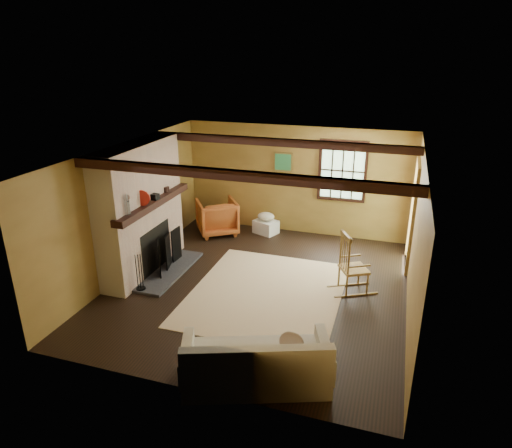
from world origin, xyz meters
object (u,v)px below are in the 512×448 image
at_px(fireplace, 142,214).
at_px(laundry_basket, 266,227).
at_px(armchair, 217,217).
at_px(sofa, 257,366).
at_px(rocking_chair, 352,267).

relative_size(fireplace, laundry_basket, 4.80).
bearing_deg(armchair, laundry_basket, 162.98).
bearing_deg(laundry_basket, armchair, -162.42).
xyz_separation_m(sofa, laundry_basket, (-1.32, 4.82, -0.11)).
xyz_separation_m(fireplace, sofa, (2.96, -2.39, -0.84)).
bearing_deg(laundry_basket, fireplace, -123.96).
bearing_deg(fireplace, armchair, 74.36).
bearing_deg(rocking_chair, sofa, 134.53).
height_order(sofa, laundry_basket, sofa).
bearing_deg(rocking_chair, laundry_basket, 17.13).
height_order(fireplace, rocking_chair, fireplace).
height_order(sofa, armchair, armchair).
distance_m(fireplace, laundry_basket, 3.08).
bearing_deg(rocking_chair, fireplace, 66.39).
xyz_separation_m(fireplace, rocking_chair, (3.78, 0.33, -0.65)).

